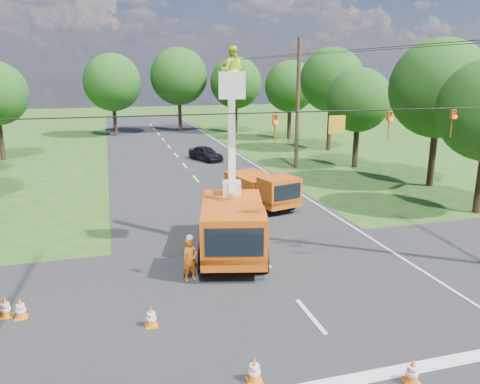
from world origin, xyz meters
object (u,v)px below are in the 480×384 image
object	(u,v)px
traffic_cone_2	(260,208)
tree_far_c	(236,83)
traffic_cone_4	(21,308)
pole_right_mid	(298,103)
second_truck	(262,188)
traffic_cone_6	(262,181)
distant_car	(206,153)
tree_right_c	(359,100)
bucket_truck	(233,213)
tree_right_b	(440,89)
tree_far_a	(112,82)
traffic_cone_5	(5,307)
tree_far_b	(179,76)
traffic_cone_3	(151,316)
traffic_cone_1	(412,371)
traffic_cone_0	(254,370)
ground_worker	(190,260)
tree_right_e	(290,87)
pole_right_far	(232,92)
tree_right_d	(332,80)

from	to	relation	value
traffic_cone_2	tree_far_c	bearing A→B (deg)	76.97
traffic_cone_4	pole_right_mid	size ratio (longest dim) A/B	0.07
second_truck	pole_right_mid	size ratio (longest dim) A/B	0.57
traffic_cone_4	tree_far_c	world-z (taller)	tree_far_c
traffic_cone_2	traffic_cone_6	distance (m)	6.41
distant_car	tree_right_c	world-z (taller)	tree_right_c
bucket_truck	tree_right_c	xyz separation A→B (m)	(14.22, 15.18, 3.50)
tree_right_b	traffic_cone_6	bearing A→B (deg)	164.96
tree_far_a	traffic_cone_5	bearing A→B (deg)	-95.81
tree_far_b	traffic_cone_3	bearing A→B (deg)	-99.73
traffic_cone_4	tree_right_c	distance (m)	29.25
tree_far_a	tree_far_b	distance (m)	8.27
second_truck	traffic_cone_1	bearing A→B (deg)	-109.50
distant_car	traffic_cone_2	world-z (taller)	distant_car
bucket_truck	tree_far_a	bearing A→B (deg)	109.63
bucket_truck	tree_right_b	world-z (taller)	tree_right_b
traffic_cone_1	traffic_cone_6	bearing A→B (deg)	82.11
second_truck	traffic_cone_5	xyz separation A→B (m)	(-11.76, -9.75, -0.69)
traffic_cone_0	tree_far_a	distance (m)	47.95
second_truck	traffic_cone_6	xyz separation A→B (m)	(1.53, 4.59, -0.69)
traffic_cone_0	tree_right_b	size ratio (longest dim) A/B	0.07
ground_worker	traffic_cone_3	world-z (taller)	ground_worker
pole_right_mid	ground_worker	bearing A→B (deg)	-122.62
bucket_truck	ground_worker	xyz separation A→B (m)	(-2.19, -2.11, -0.98)
traffic_cone_5	tree_right_e	bearing A→B (deg)	56.08
bucket_truck	pole_right_mid	xyz separation A→B (m)	(9.52, 16.18, 3.30)
tree_right_c	pole_right_mid	bearing A→B (deg)	167.99
traffic_cone_1	tree_far_c	xyz separation A→B (m)	(8.38, 47.65, 5.70)
pole_right_mid	traffic_cone_0	bearing A→B (deg)	-114.48
traffic_cone_2	pole_right_mid	bearing A→B (deg)	59.01
tree_right_e	traffic_cone_0	bearing A→B (deg)	-112.62
second_truck	traffic_cone_1	xyz separation A→B (m)	(-1.33, -16.02, -0.69)
bucket_truck	traffic_cone_6	size ratio (longest dim) A/B	12.03
traffic_cone_2	traffic_cone_3	xyz separation A→B (m)	(-6.76, -10.11, 0.00)
traffic_cone_0	traffic_cone_6	xyz separation A→B (m)	(6.65, 19.50, 0.00)
traffic_cone_2	tree_right_b	world-z (taller)	tree_right_b
pole_right_far	tree_far_a	xyz separation A→B (m)	(-13.50, 3.00, 1.08)
tree_far_a	ground_worker	bearing A→B (deg)	-87.51
traffic_cone_4	traffic_cone_5	size ratio (longest dim) A/B	1.00
traffic_cone_5	traffic_cone_6	bearing A→B (deg)	47.18
traffic_cone_3	traffic_cone_0	bearing A→B (deg)	-56.06
pole_right_mid	tree_right_e	world-z (taller)	pole_right_mid
traffic_cone_6	tree_far_b	distance (m)	30.74
tree_right_c	tree_far_b	bearing A→B (deg)	111.42
traffic_cone_6	pole_right_far	distance (m)	25.88
traffic_cone_1	tree_far_c	size ratio (longest dim) A/B	0.08
second_truck	tree_far_c	bearing A→B (deg)	62.68
traffic_cone_3	tree_right_c	world-z (taller)	tree_right_c
traffic_cone_6	tree_right_d	bearing A→B (deg)	48.03
tree_right_e	tree_right_c	bearing A→B (deg)	-92.15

